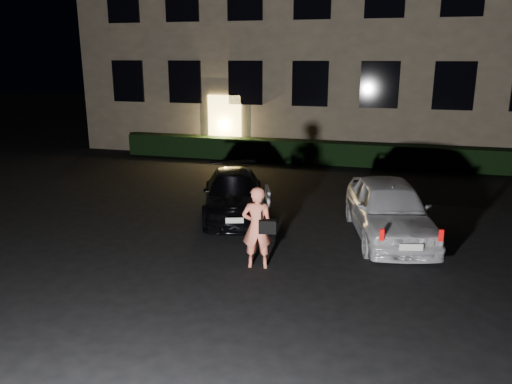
# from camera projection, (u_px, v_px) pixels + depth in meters

# --- Properties ---
(ground) EXTENTS (80.00, 80.00, 0.00)m
(ground) POSITION_uv_depth(u_px,v_px,m) (216.00, 269.00, 9.81)
(ground) COLOR black
(ground) RESTS_ON ground
(building) EXTENTS (20.00, 8.11, 12.00)m
(building) POSITION_uv_depth(u_px,v_px,m) (327.00, 10.00, 22.17)
(building) COLOR #6B5E4D
(building) RESTS_ON ground
(hedge) EXTENTS (15.00, 0.70, 0.85)m
(hedge) POSITION_uv_depth(u_px,v_px,m) (306.00, 152.00, 19.46)
(hedge) COLOR black
(hedge) RESTS_ON ground
(sedan) EXTENTS (2.68, 4.13, 1.11)m
(sedan) POSITION_uv_depth(u_px,v_px,m) (234.00, 194.00, 13.07)
(sedan) COLOR black
(sedan) RESTS_ON ground
(hatch) EXTENTS (2.48, 4.23, 1.35)m
(hatch) POSITION_uv_depth(u_px,v_px,m) (389.00, 209.00, 11.37)
(hatch) COLOR silver
(hatch) RESTS_ON ground
(man) EXTENTS (0.74, 0.50, 1.65)m
(man) POSITION_uv_depth(u_px,v_px,m) (258.00, 227.00, 9.69)
(man) COLOR #F27A5E
(man) RESTS_ON ground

